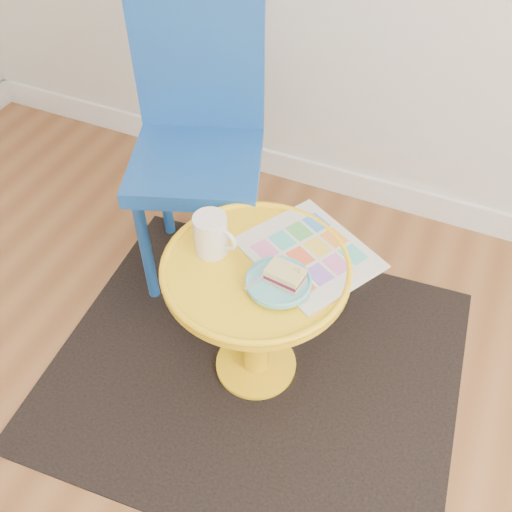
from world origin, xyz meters
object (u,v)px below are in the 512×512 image
at_px(side_table, 256,299).
at_px(plate, 278,282).
at_px(newspaper, 309,253).
at_px(chair, 198,134).
at_px(mug, 211,234).

distance_m(side_table, plate, 0.18).
bearing_deg(plate, newspaper, 78.13).
relative_size(side_table, chair, 0.55).
xyz_separation_m(chair, newspaper, (0.51, -0.31, -0.05)).
distance_m(chair, newspaper, 0.60).
xyz_separation_m(side_table, mug, (-0.13, 0.01, 0.20)).
height_order(newspaper, mug, mug).
height_order(chair, newspaper, chair).
relative_size(side_table, plate, 3.02).
height_order(newspaper, plate, plate).
relative_size(mug, plate, 0.76).
distance_m(side_table, chair, 0.61).
distance_m(newspaper, plate, 0.15).
bearing_deg(plate, side_table, 152.90).
relative_size(side_table, mug, 3.96).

